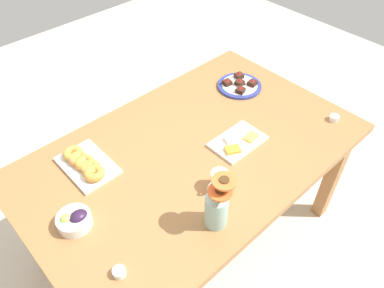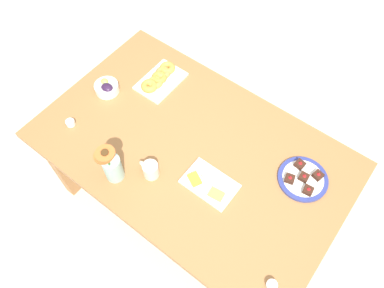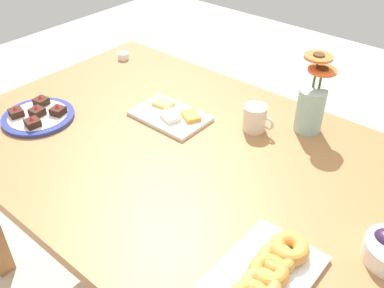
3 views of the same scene
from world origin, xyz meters
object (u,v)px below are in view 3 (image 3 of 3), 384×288
Objects in this scene: cheese_platter at (171,115)px; jam_cup_honey at (123,56)px; croissant_platter at (268,273)px; flower_vase at (311,105)px; coffee_mug at (255,118)px; dessert_plate at (38,116)px; dining_table at (192,175)px.

jam_cup_honey is (-0.49, 0.22, 0.01)m from cheese_platter.
flower_vase is at bearing 110.10° from croissant_platter.
coffee_mug reaches higher than jam_cup_honey.
cheese_platter is at bearing 40.82° from dessert_plate.
croissant_platter reaches higher than jam_cup_honey.
croissant_platter is at bearing -29.90° from dining_table.
flower_vase is (-0.22, 0.60, 0.07)m from croissant_platter.
dessert_plate is at bearing -144.87° from coffee_mug.
croissant_platter is at bearing -53.84° from coffee_mug.
cheese_platter is at bearing 149.84° from croissant_platter.
coffee_mug is 2.34× the size of jam_cup_honey.
flower_vase reaches higher than dessert_plate.
cheese_platter is at bearing -148.49° from flower_vase.
flower_vase reaches higher than jam_cup_honey.
jam_cup_honey is at bearing -178.60° from flower_vase.
cheese_platter is (-0.19, 0.11, 0.10)m from dining_table.
cheese_platter is at bearing -153.95° from coffee_mug.
coffee_mug is 0.43× the size of cheese_platter.
dining_table is 14.26× the size of coffee_mug.
cheese_platter is 0.91× the size of croissant_platter.
croissant_platter is at bearing -27.69° from jam_cup_honey.
coffee_mug reaches higher than cheese_platter.
cheese_platter is 5.42× the size of jam_cup_honey.
croissant_platter is 1.25m from jam_cup_honey.
flower_vase reaches higher than croissant_platter.
jam_cup_honey is 0.19× the size of dessert_plate.
croissant_platter is (0.35, -0.49, -0.02)m from coffee_mug.
coffee_mug is at bearing 35.13° from dessert_plate.
dining_table is 0.45m from flower_vase.
flower_vase reaches higher than cheese_platter.
dessert_plate is (0.14, -0.52, -0.00)m from jam_cup_honey.
croissant_platter reaches higher than dining_table.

